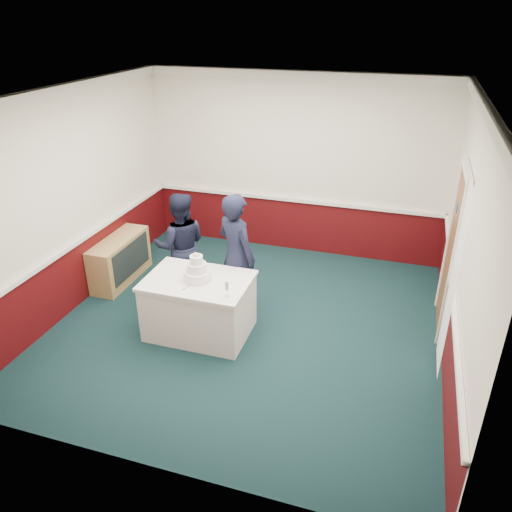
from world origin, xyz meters
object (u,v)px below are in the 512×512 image
(cake_table, at_px, (199,306))
(champagne_flute, at_px, (227,287))
(sideboard, at_px, (120,260))
(cake_knife, at_px, (189,286))
(person_man, at_px, (181,246))
(person_woman, at_px, (236,256))
(wedding_cake, at_px, (197,272))

(cake_table, relative_size, champagne_flute, 6.44)
(sideboard, relative_size, champagne_flute, 5.85)
(cake_table, bearing_deg, sideboard, 151.59)
(cake_table, bearing_deg, champagne_flute, -29.25)
(sideboard, xyz_separation_m, cake_knife, (1.70, -1.14, 0.44))
(person_man, bearing_deg, cake_table, 102.63)
(person_woman, bearing_deg, champagne_flute, 131.40)
(sideboard, height_order, cake_knife, cake_knife)
(wedding_cake, height_order, person_woman, person_woman)
(champagne_flute, bearing_deg, person_woman, 102.51)
(sideboard, distance_m, champagne_flute, 2.60)
(champagne_flute, bearing_deg, cake_table, 150.75)
(cake_table, xyz_separation_m, cake_knife, (-0.03, -0.20, 0.39))
(sideboard, xyz_separation_m, wedding_cake, (1.73, -0.94, 0.55))
(person_man, distance_m, person_woman, 0.95)
(sideboard, height_order, cake_table, cake_table)
(person_man, bearing_deg, sideboard, -29.74)
(champagne_flute, distance_m, person_man, 1.58)
(wedding_cake, bearing_deg, person_woman, 63.56)
(cake_knife, relative_size, person_man, 0.14)
(person_man, bearing_deg, person_woman, 142.41)
(wedding_cake, relative_size, person_woman, 0.21)
(cake_knife, relative_size, person_woman, 0.13)
(cake_knife, relative_size, champagne_flute, 1.07)
(person_woman, bearing_deg, cake_knife, 96.53)
(cake_table, height_order, champagne_flute, champagne_flute)
(wedding_cake, bearing_deg, person_man, 126.85)
(person_man, xyz_separation_m, person_woman, (0.92, -0.22, 0.08))
(wedding_cake, height_order, champagne_flute, wedding_cake)
(wedding_cake, relative_size, champagne_flute, 1.78)
(sideboard, xyz_separation_m, person_woman, (2.03, -0.33, 0.53))
(cake_table, xyz_separation_m, person_man, (-0.62, 0.83, 0.39))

